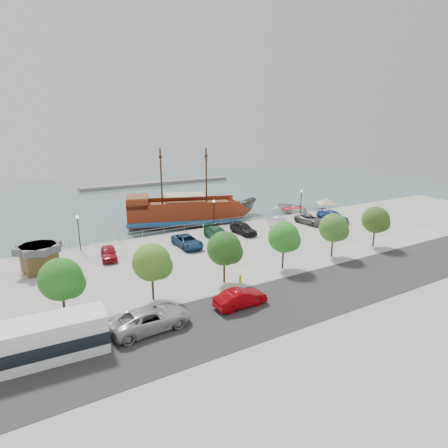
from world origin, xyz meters
TOP-DOWN VIEW (x-y plane):
  - ground at (0.00, 0.00)m, footprint 160.00×160.00m
  - land_slab at (0.00, -21.00)m, footprint 100.00×58.00m
  - street at (0.00, -16.00)m, footprint 100.00×8.00m
  - sidewalk at (0.00, -10.00)m, footprint 100.00×4.00m
  - seawall_railing at (0.00, 7.80)m, footprint 50.00×0.06m
  - far_shore at (10.00, 55.00)m, footprint 40.00×3.00m
  - pirate_ship at (0.01, 13.51)m, footprint 20.22×11.41m
  - patrol_boat at (10.60, 15.25)m, footprint 6.73×3.94m
  - speedboat at (18.40, 10.88)m, footprint 7.03×8.90m
  - dock_west at (-13.18, 9.20)m, footprint 6.86×3.48m
  - dock_mid at (8.24, 9.20)m, footprint 7.73×2.78m
  - dock_east at (15.05, 9.20)m, footprint 7.70×2.30m
  - shed at (-22.67, 1.97)m, footprint 3.97×3.97m
  - canopy_tent at (19.61, 4.43)m, footprint 5.11×5.11m
  - street_van at (-16.81, -14.39)m, footprint 6.07×3.04m
  - street_sedan at (-9.29, -14.79)m, footprint 4.54×1.66m
  - shuttle_bus at (-23.69, -14.50)m, footprint 7.64×3.02m
  - fire_hydrant at (-6.72, -10.80)m, footprint 0.27×0.27m
  - lamp_post_left at (-18.00, 6.50)m, footprint 0.36×0.36m
  - lamp_post_mid at (0.00, 6.50)m, footprint 0.36×0.36m
  - lamp_post_right at (16.00, 6.50)m, footprint 0.36×0.36m
  - tree_a at (-21.85, -10.07)m, footprint 3.30×3.20m
  - tree_b at (-14.85, -10.07)m, footprint 3.30×3.20m
  - tree_c at (-7.85, -10.07)m, footprint 3.30×3.20m
  - tree_d at (-0.85, -10.07)m, footprint 3.30×3.20m
  - tree_e at (6.15, -10.07)m, footprint 3.30×3.20m
  - tree_f at (13.15, -10.07)m, footprint 3.30×3.20m
  - parked_car_a at (-15.80, 1.95)m, footprint 2.31×4.32m
  - parked_car_c at (-6.53, 1.37)m, footprint 2.48×5.23m
  - parked_car_d at (-1.79, 2.23)m, footprint 2.25×5.37m
  - parked_car_e at (2.39, 2.64)m, footprint 2.03×4.69m
  - parked_car_f at (8.20, 2.16)m, footprint 2.57×5.16m
  - parked_car_g at (13.94, 1.88)m, footprint 2.91×5.28m
  - parked_car_h at (17.93, 1.39)m, footprint 2.34×5.52m

SIDE VIEW (x-z plane):
  - ground at x=0.00m, z-range -1.00..-1.00m
  - dock_west at x=-13.18m, z-range -1.00..-0.62m
  - dock_mid at x=8.24m, z-range -1.00..-0.57m
  - dock_east at x=15.05m, z-range -1.00..-0.56m
  - land_slab at x=0.00m, z-range -1.20..0.00m
  - far_shore at x=10.00m, z-range -1.00..-0.20m
  - speedboat at x=18.40m, z-range -1.00..0.67m
  - street at x=0.00m, z-range -0.01..0.03m
  - sidewalk at x=0.00m, z-range -0.01..0.04m
  - patrol_boat at x=10.60m, z-range -1.00..1.45m
  - fire_hydrant at x=-6.72m, z-range 0.03..0.80m
  - seawall_railing at x=0.00m, z-range 0.03..1.03m
  - parked_car_a at x=-15.80m, z-range 0.00..1.40m
  - parked_car_g at x=13.94m, z-range 0.00..1.40m
  - parked_car_c at x=-6.53m, z-range 0.00..1.44m
  - street_sedan at x=-9.29m, z-range 0.00..1.48m
  - parked_car_d at x=-1.79m, z-range 0.00..1.55m
  - parked_car_e at x=2.39m, z-range 0.00..1.58m
  - parked_car_h at x=17.93m, z-range 0.00..1.59m
  - parked_car_f at x=8.20m, z-range 0.00..1.63m
  - street_van at x=-16.81m, z-range 0.00..1.65m
  - pirate_ship at x=0.01m, z-range -5.17..7.37m
  - shuttle_bus at x=-23.69m, z-range -0.04..2.61m
  - shed at x=-22.67m, z-range 0.09..2.87m
  - lamp_post_left at x=-18.00m, z-range 0.80..5.08m
  - lamp_post_mid at x=0.00m, z-range 0.80..5.08m
  - lamp_post_right at x=16.00m, z-range 0.80..5.08m
  - canopy_tent at x=19.61m, z-range 1.25..4.64m
  - tree_a at x=-21.85m, z-range 0.80..5.80m
  - tree_b at x=-14.85m, z-range 0.80..5.80m
  - tree_c at x=-7.85m, z-range 0.80..5.80m
  - tree_d at x=-0.85m, z-range 0.80..5.80m
  - tree_e at x=6.15m, z-range 0.80..5.80m
  - tree_f at x=13.15m, z-range 0.80..5.80m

